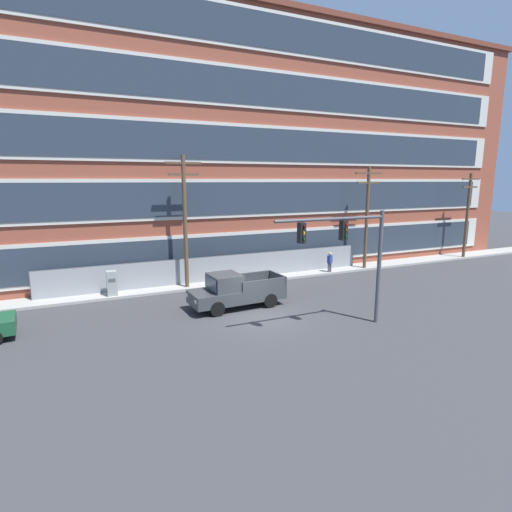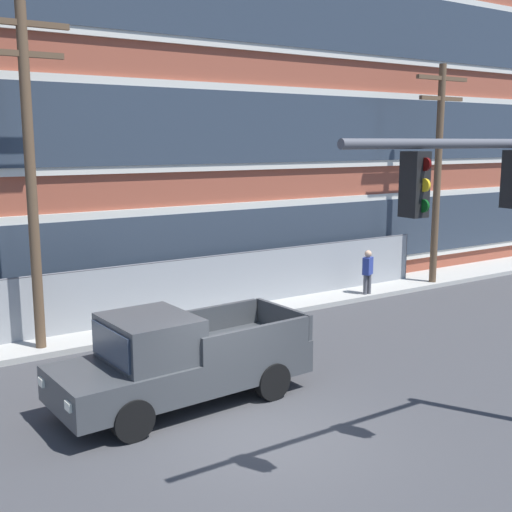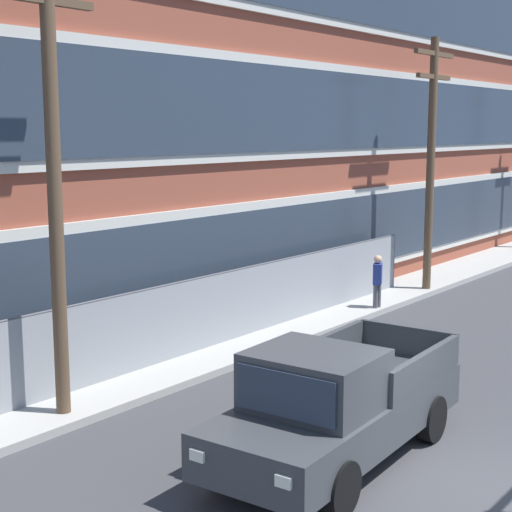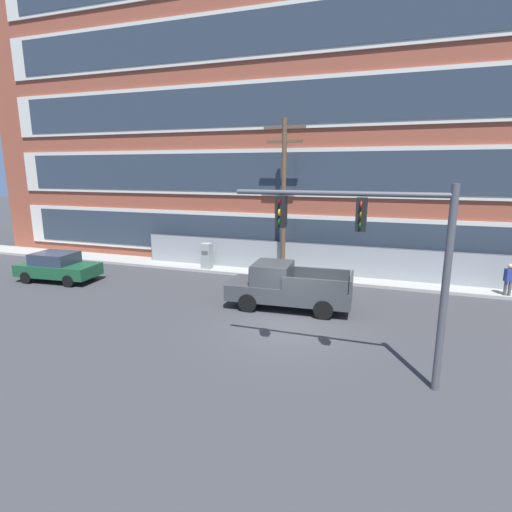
% 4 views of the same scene
% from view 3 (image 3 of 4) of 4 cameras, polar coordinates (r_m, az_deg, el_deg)
% --- Properties ---
extents(ground_plane, '(160.00, 160.00, 0.00)m').
position_cam_3_polar(ground_plane, '(12.59, 16.64, -15.91)').
color(ground_plane, '#38383A').
extents(sidewalk_building_side, '(80.00, 2.03, 0.16)m').
position_cam_3_polar(sidewalk_building_side, '(16.67, -9.02, -9.02)').
color(sidewalk_building_side, '#9E9B93').
rests_on(sidewalk_building_side, ground).
extents(chain_link_fence, '(23.10, 0.06, 1.89)m').
position_cam_3_polar(chain_link_fence, '(16.87, -8.96, -5.67)').
color(chain_link_fence, gray).
rests_on(chain_link_fence, ground).
extents(pickup_truck_dark_grey, '(5.48, 2.32, 1.98)m').
position_cam_3_polar(pickup_truck_dark_grey, '(12.65, 5.74, -10.80)').
color(pickup_truck_dark_grey, '#383A3D').
rests_on(pickup_truck_dark_grey, ground).
extents(utility_pole_near_corner, '(2.25, 0.26, 8.60)m').
position_cam_3_polar(utility_pole_near_corner, '(14.12, -14.52, 6.76)').
color(utility_pole_near_corner, brown).
rests_on(utility_pole_near_corner, ground).
extents(utility_pole_midblock, '(2.52, 0.26, 8.07)m').
position_cam_3_polar(utility_pole_midblock, '(25.50, 12.61, 7.27)').
color(utility_pole_midblock, brown).
rests_on(utility_pole_midblock, ground).
extents(pedestrian_near_cabinet, '(0.46, 0.38, 1.69)m').
position_cam_3_polar(pedestrian_near_cabinet, '(22.83, 8.83, -1.72)').
color(pedestrian_near_cabinet, '#4C4C51').
rests_on(pedestrian_near_cabinet, ground).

